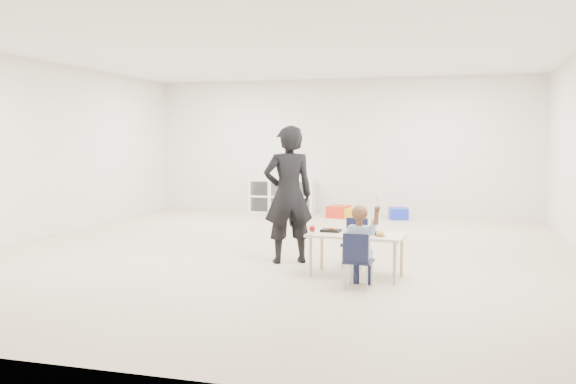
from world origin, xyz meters
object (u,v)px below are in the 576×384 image
(chair_near, at_px, (359,260))
(cubby_shelf, at_px, (282,196))
(table, at_px, (356,255))
(child, at_px, (359,244))
(adult, at_px, (288,195))

(chair_near, relative_size, cubby_shelf, 0.42)
(table, relative_size, cubby_shelf, 0.80)
(table, bearing_deg, cubby_shelf, 119.30)
(table, bearing_deg, child, -72.95)
(table, relative_size, chair_near, 1.89)
(child, height_order, adult, adult)
(table, distance_m, adult, 1.27)
(cubby_shelf, height_order, adult, adult)
(table, height_order, child, child)
(child, bearing_deg, cubby_shelf, 118.35)
(child, relative_size, cubby_shelf, 0.67)
(child, bearing_deg, table, 107.05)
(child, xyz_separation_m, cubby_shelf, (-2.60, 6.03, -0.12))
(chair_near, bearing_deg, cubby_shelf, 118.35)
(table, xyz_separation_m, adult, (-0.96, 0.56, 0.61))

